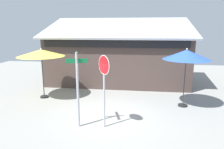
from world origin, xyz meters
name	(u,v)px	position (x,y,z in m)	size (l,w,h in m)	color
ground_plane	(110,117)	(0.00, 0.00, -0.05)	(28.00, 28.00, 0.10)	gray
cafe_building	(118,58)	(-0.29, 5.96, 1.71)	(9.81, 4.70, 4.56)	#473833
street_sign_post	(77,83)	(-1.09, -1.17, 1.78)	(0.77, 0.83, 2.93)	#A8AAB2
stop_sign	(104,78)	(-0.09, -1.07, 1.95)	(0.50, 0.56, 2.83)	#A8AAB2
patio_umbrella_mustard_left	(41,53)	(-4.01, 1.99, 2.47)	(2.51, 2.51, 2.75)	black
patio_umbrella_royal_blue_center	(186,55)	(3.40, 1.62, 2.55)	(2.22, 2.22, 2.87)	black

